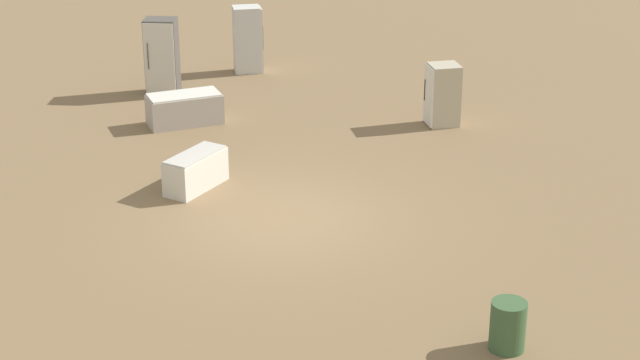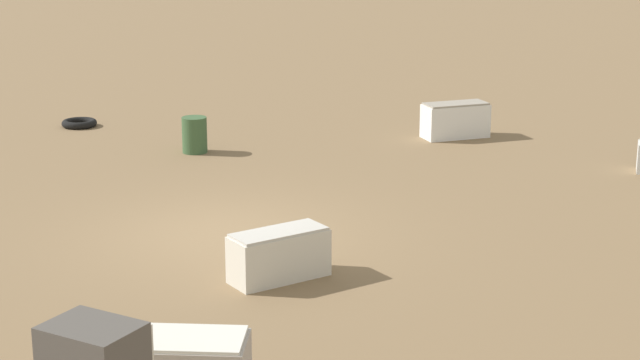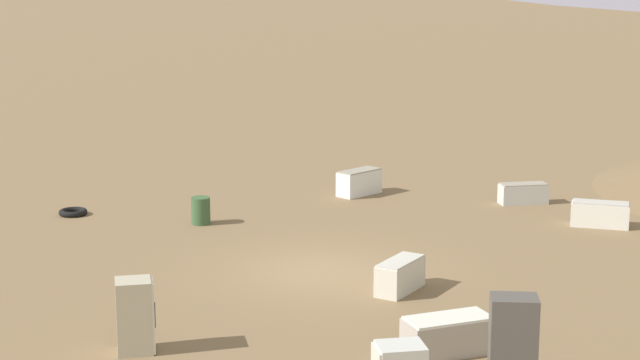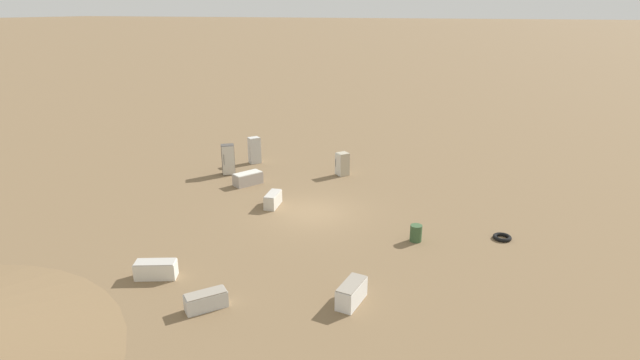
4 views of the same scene
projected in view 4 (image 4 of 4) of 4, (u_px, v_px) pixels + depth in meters
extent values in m
plane|color=brown|center=(313.00, 212.00, 25.30)|extent=(1000.00, 1000.00, 0.00)
cube|color=white|center=(351.00, 293.00, 17.44)|extent=(1.52, 0.78, 0.74)
cube|color=gray|center=(352.00, 284.00, 17.32)|extent=(1.46, 0.75, 0.04)
cube|color=silver|center=(156.00, 270.00, 19.10)|extent=(1.15, 1.67, 0.65)
cube|color=#BCB7AD|center=(155.00, 262.00, 18.99)|extent=(1.11, 1.60, 0.04)
cube|color=#4C4742|center=(228.00, 159.00, 30.89)|extent=(0.92, 0.97, 1.88)
cube|color=beige|center=(228.00, 161.00, 30.60)|extent=(0.45, 0.64, 1.81)
cylinder|color=#2D2D2D|center=(224.00, 160.00, 30.49)|extent=(0.02, 0.02, 0.66)
cube|color=silver|center=(206.00, 301.00, 17.13)|extent=(1.44, 1.37, 0.58)
cube|color=gray|center=(205.00, 293.00, 17.03)|extent=(1.38, 1.31, 0.04)
cube|color=silver|center=(254.00, 150.00, 33.13)|extent=(0.90, 0.89, 1.75)
cube|color=beige|center=(259.00, 150.00, 33.30)|extent=(0.40, 0.44, 1.68)
cylinder|color=#2D2D2D|center=(261.00, 149.00, 33.12)|extent=(0.02, 0.02, 0.61)
cube|color=beige|center=(273.00, 200.00, 26.02)|extent=(1.48, 0.75, 0.68)
cube|color=#BCB7AD|center=(273.00, 193.00, 25.90)|extent=(1.42, 0.72, 0.04)
cube|color=#B2A88E|center=(343.00, 164.00, 30.78)|extent=(0.91, 0.91, 1.42)
cube|color=silver|center=(338.00, 165.00, 30.61)|extent=(0.42, 0.49, 1.36)
cylinder|color=#2D2D2D|center=(335.00, 163.00, 30.76)|extent=(0.02, 0.02, 0.50)
cube|color=#A89E93|center=(248.00, 179.00, 29.23)|extent=(1.82, 1.49, 0.68)
cube|color=silver|center=(248.00, 173.00, 29.11)|extent=(1.75, 1.43, 0.04)
torus|color=black|center=(502.00, 237.00, 22.38)|extent=(0.82, 0.82, 0.17)
cylinder|color=#385633|center=(416.00, 233.00, 22.09)|extent=(0.53, 0.53, 0.76)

